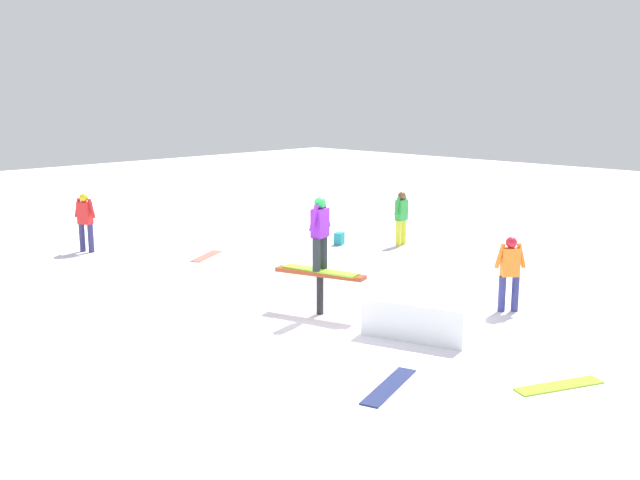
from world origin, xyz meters
The scene contains 11 objects.
ground_plane centered at (0.00, 0.00, 0.00)m, with size 60.00×60.00×0.00m, color white.
rail_feature centered at (0.00, 0.00, 0.69)m, with size 1.80×0.81×0.84m.
snow_kicker_ramp centered at (-1.98, -0.63, 0.33)m, with size 1.80×1.50×0.66m, color white.
main_rider_on_rail centered at (0.00, 0.00, 1.53)m, with size 1.57×0.70×1.41m.
bystander_orange centered at (-2.46, -2.67, 0.82)m, with size 0.47×0.52×1.46m.
bystander_red centered at (8.20, 0.46, 0.88)m, with size 0.63×0.35×1.56m.
bystander_green centered at (2.80, -6.04, 0.84)m, with size 0.24×0.66×1.49m.
loose_snowboard_navy centered at (-3.12, 1.77, 0.01)m, with size 1.47×0.28×0.02m, color navy.
loose_snowboard_lime centered at (-4.85, 0.04, 0.01)m, with size 1.38×0.28×0.02m, color #90CC27.
loose_snowboard_coral centered at (5.49, -1.42, 0.01)m, with size 1.33×0.28×0.02m, color #E86C58.
backpack_on_snow centered at (4.05, -4.88, 0.17)m, with size 0.30×0.22×0.34m, color teal.
Camera 1 is at (-9.11, 9.27, 4.12)m, focal length 40.00 mm.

